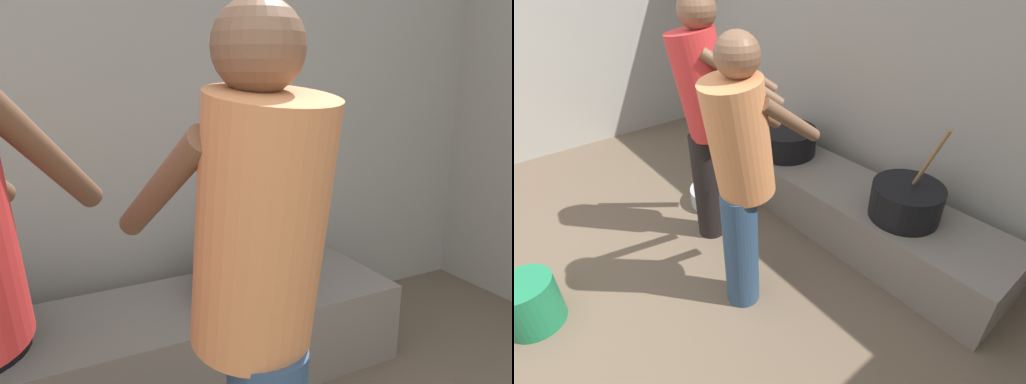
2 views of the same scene
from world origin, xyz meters
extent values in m
cube|color=#9E998E|center=(0.00, 2.67, 1.15)|extent=(5.49, 0.20, 2.31)
cube|color=slate|center=(0.18, 2.15, 0.20)|extent=(2.58, 0.60, 0.39)
cylinder|color=black|center=(0.76, 2.12, 0.50)|extent=(0.44, 0.44, 0.22)
cylinder|color=#937047|center=(0.84, 2.12, 0.82)|extent=(0.23, 0.16, 0.51)
cylinder|color=brown|center=(-0.07, 1.50, 1.20)|extent=(0.32, 0.45, 0.37)
cylinder|color=#D17F4C|center=(0.34, 1.16, 1.06)|extent=(0.36, 0.42, 0.65)
sphere|color=brown|center=(0.34, 1.17, 1.46)|extent=(0.21, 0.21, 0.21)
cylinder|color=brown|center=(0.44, 1.41, 1.13)|extent=(0.14, 0.47, 0.35)
cylinder|color=brown|center=(0.17, 1.37, 1.13)|extent=(0.14, 0.47, 0.35)
camera|label=1|loc=(-0.17, 0.20, 1.41)|focal=34.86mm
camera|label=2|loc=(1.71, 0.20, 1.84)|focal=26.46mm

